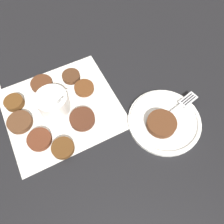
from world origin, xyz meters
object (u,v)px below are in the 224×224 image
object	(u,v)px
serving_plate	(164,121)
fork	(181,105)
sauce_bowl	(53,103)
fritter_on_plate	(162,124)

from	to	relation	value
serving_plate	fork	distance (m)	0.07
sauce_bowl	fork	world-z (taller)	sauce_bowl
serving_plate	fritter_on_plate	size ratio (longest dim) A/B	2.54
fork	fritter_on_plate	bearing A→B (deg)	-173.75
sauce_bowl	fritter_on_plate	bearing A→B (deg)	-49.03
serving_plate	fritter_on_plate	bearing A→B (deg)	-164.71
sauce_bowl	fork	size ratio (longest dim) A/B	0.75
serving_plate	fritter_on_plate	xyz separation A→B (m)	(-0.02, -0.01, 0.02)
sauce_bowl	fork	distance (m)	0.38
sauce_bowl	serving_plate	size ratio (longest dim) A/B	0.56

